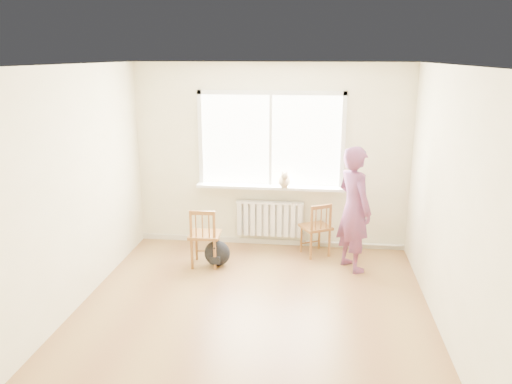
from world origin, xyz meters
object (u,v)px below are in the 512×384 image
(cat, at_px, (284,180))
(backpack, at_px, (217,253))
(chair_right, at_px, (317,229))
(person, at_px, (354,209))
(chair_left, at_px, (204,237))

(cat, height_order, backpack, cat)
(chair_right, height_order, person, person)
(backpack, bearing_deg, person, 4.40)
(chair_right, xyz_separation_m, person, (0.47, -0.39, 0.44))
(cat, bearing_deg, chair_right, -24.51)
(cat, bearing_deg, backpack, -145.27)
(person, xyz_separation_m, cat, (-0.96, 0.56, 0.22))
(chair_left, relative_size, person, 0.49)
(chair_left, height_order, chair_right, chair_left)
(chair_left, bearing_deg, cat, -146.23)
(chair_left, distance_m, person, 2.03)
(person, distance_m, cat, 1.13)
(person, bearing_deg, chair_right, 18.72)
(person, height_order, cat, person)
(chair_left, relative_size, chair_right, 1.05)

